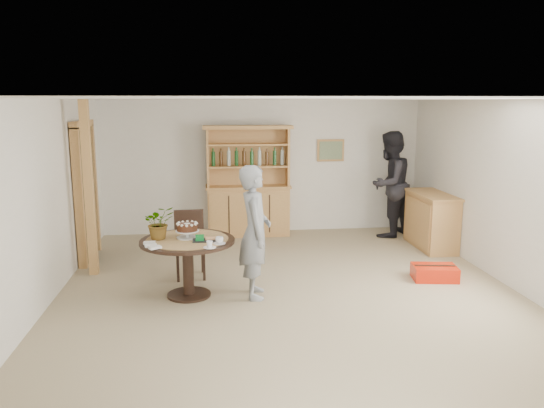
{
  "coord_description": "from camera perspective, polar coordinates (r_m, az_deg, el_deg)",
  "views": [
    {
      "loc": [
        -0.99,
        -6.44,
        2.47
      ],
      "look_at": [
        -0.14,
        0.82,
        1.05
      ],
      "focal_mm": 35.0,
      "sensor_mm": 36.0,
      "label": 1
    }
  ],
  "objects": [
    {
      "name": "napkins",
      "position": [
        6.53,
        -12.81,
        -4.34
      ],
      "size": [
        0.24,
        0.33,
        0.03
      ],
      "color": "white",
      "rests_on": "dining_table"
    },
    {
      "name": "sideboard",
      "position": [
        9.44,
        16.76,
        -1.7
      ],
      "size": [
        0.54,
        1.26,
        0.94
      ],
      "color": "tan",
      "rests_on": "ground"
    },
    {
      "name": "dining_chair",
      "position": [
        7.66,
        -8.85,
        -3.77
      ],
      "size": [
        0.45,
        0.45,
        0.95
      ],
      "rotation": [
        0.0,
        0.0,
        0.07
      ],
      "color": "black",
      "rests_on": "ground"
    },
    {
      "name": "adult_person",
      "position": [
        9.97,
        12.5,
        2.09
      ],
      "size": [
        1.2,
        1.17,
        1.94
      ],
      "primitive_type": "imported",
      "rotation": [
        0.0,
        0.0,
        3.84
      ],
      "color": "black",
      "rests_on": "ground"
    },
    {
      "name": "coffee_cup_b",
      "position": [
        6.35,
        -6.73,
        -4.39
      ],
      "size": [
        0.15,
        0.15,
        0.08
      ],
      "color": "white",
      "rests_on": "dining_table"
    },
    {
      "name": "coffee_cup_a",
      "position": [
        6.52,
        -5.68,
        -3.93
      ],
      "size": [
        0.15,
        0.15,
        0.09
      ],
      "color": "white",
      "rests_on": "dining_table"
    },
    {
      "name": "doorway",
      "position": [
        8.76,
        -19.44,
        1.41
      ],
      "size": [
        0.13,
        1.1,
        2.18
      ],
      "color": "black",
      "rests_on": "ground"
    },
    {
      "name": "gift_tray",
      "position": [
        6.67,
        -7.3,
        -3.74
      ],
      "size": [
        0.3,
        0.2,
        0.08
      ],
      "color": "black",
      "rests_on": "dining_table"
    },
    {
      "name": "dining_table",
      "position": [
        6.84,
        -9.06,
        -4.98
      ],
      "size": [
        1.2,
        1.2,
        0.76
      ],
      "color": "black",
      "rests_on": "ground"
    },
    {
      "name": "birthday_cake",
      "position": [
        6.82,
        -9.11,
        -2.61
      ],
      "size": [
        0.3,
        0.3,
        0.2
      ],
      "color": "white",
      "rests_on": "dining_table"
    },
    {
      "name": "pine_post",
      "position": [
        7.92,
        -19.09,
        1.52
      ],
      "size": [
        0.12,
        0.12,
        2.5
      ],
      "primitive_type": "cube",
      "color": "tan",
      "rests_on": "ground"
    },
    {
      "name": "room_shell",
      "position": [
        6.56,
        2.05,
        4.59
      ],
      "size": [
        6.04,
        7.04,
        2.52
      ],
      "color": "white",
      "rests_on": "ground"
    },
    {
      "name": "hutch",
      "position": [
        9.86,
        -2.58,
        0.58
      ],
      "size": [
        1.62,
        0.54,
        2.04
      ],
      "color": "tan",
      "rests_on": "ground"
    },
    {
      "name": "ground",
      "position": [
        6.97,
        1.94,
        -9.79
      ],
      "size": [
        7.0,
        7.0,
        0.0
      ],
      "primitive_type": "plane",
      "color": "tan",
      "rests_on": "ground"
    },
    {
      "name": "flower_vase",
      "position": [
        6.83,
        -12.07,
        -1.95
      ],
      "size": [
        0.47,
        0.44,
        0.42
      ],
      "primitive_type": "imported",
      "rotation": [
        0.0,
        0.0,
        0.35
      ],
      "color": "#3F7233",
      "rests_on": "dining_table"
    },
    {
      "name": "red_suitcase",
      "position": [
        7.85,
        17.07,
        -7.07
      ],
      "size": [
        0.65,
        0.49,
        0.21
      ],
      "rotation": [
        0.0,
        0.0,
        -0.15
      ],
      "color": "red",
      "rests_on": "ground"
    },
    {
      "name": "teen_boy",
      "position": [
        6.7,
        -1.86,
        -3.02
      ],
      "size": [
        0.43,
        0.63,
        1.7
      ],
      "primitive_type": "imported",
      "rotation": [
        0.0,
        0.0,
        1.54
      ],
      "color": "gray",
      "rests_on": "ground"
    }
  ]
}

